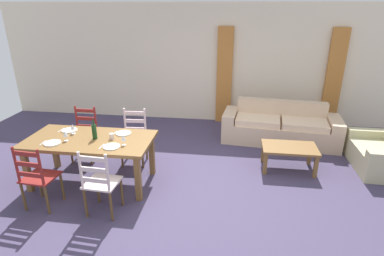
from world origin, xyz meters
name	(u,v)px	position (x,y,z in m)	size (l,w,h in m)	color
ground_plane	(178,191)	(0.00, 0.00, -0.01)	(9.60, 9.60, 0.02)	#423956
wall_far	(202,64)	(0.00, 3.30, 1.35)	(9.60, 0.16, 2.70)	#F3E1C1
curtain_panel_left	(224,76)	(0.53, 3.16, 1.10)	(0.35, 0.08, 2.20)	#C27733
curtain_panel_right	(334,79)	(2.93, 3.16, 1.10)	(0.35, 0.08, 2.20)	#C27733
dining_table	(90,144)	(-1.36, 0.08, 0.66)	(1.90, 0.96, 0.75)	brown
dining_chair_near_left	(37,177)	(-1.79, -0.65, 0.48)	(0.45, 0.43, 0.96)	maroon
dining_chair_near_right	(100,183)	(-0.89, -0.67, 0.48)	(0.44, 0.43, 0.96)	beige
dining_chair_far_left	(85,134)	(-1.84, 0.85, 0.48)	(0.42, 0.40, 0.96)	maroon
dining_chair_far_right	(134,137)	(-0.92, 0.85, 0.48)	(0.45, 0.43, 0.96)	beige
dinner_plate_near_left	(52,143)	(-1.81, -0.17, 0.76)	(0.24, 0.24, 0.02)	white
fork_near_left	(43,143)	(-1.96, -0.17, 0.75)	(0.02, 0.17, 0.01)	silver
dinner_plate_near_right	(112,147)	(-0.91, -0.17, 0.76)	(0.24, 0.24, 0.02)	white
fork_near_right	(102,146)	(-1.06, -0.17, 0.75)	(0.02, 0.17, 0.01)	silver
dinner_plate_far_left	(70,130)	(-1.81, 0.33, 0.76)	(0.24, 0.24, 0.02)	white
fork_far_left	(61,130)	(-1.96, 0.33, 0.75)	(0.02, 0.17, 0.01)	silver
dinner_plate_far_right	(124,133)	(-0.91, 0.33, 0.76)	(0.24, 0.24, 0.02)	white
fork_far_right	(114,133)	(-1.06, 0.33, 0.75)	(0.02, 0.17, 0.01)	silver
wine_bottle	(94,131)	(-1.27, 0.09, 0.87)	(0.07, 0.07, 0.32)	#143819
wine_glass_near_left	(65,134)	(-1.66, -0.05, 0.86)	(0.06, 0.06, 0.16)	white
wine_glass_near_right	(124,138)	(-0.76, -0.07, 0.86)	(0.06, 0.06, 0.16)	white
wine_glass_far_left	(73,127)	(-1.69, 0.23, 0.86)	(0.06, 0.06, 0.16)	white
coffee_cup_primary	(112,136)	(-1.01, 0.11, 0.80)	(0.07, 0.07, 0.09)	beige
couch	(280,127)	(1.74, 2.15, 0.29)	(2.35, 1.03, 0.80)	beige
coffee_table	(289,150)	(1.74, 0.94, 0.36)	(0.90, 0.56, 0.42)	brown
armchair_upholstered	(384,155)	(3.35, 1.19, 0.25)	(0.81, 1.17, 0.72)	#BFB88C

